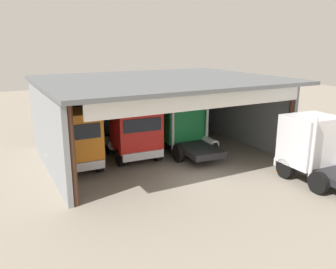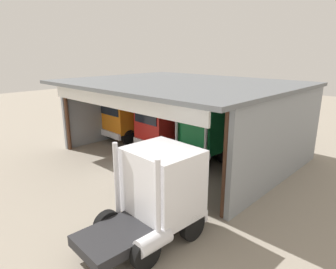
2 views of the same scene
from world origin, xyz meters
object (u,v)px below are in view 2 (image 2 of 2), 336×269
oil_drum (180,128)px  tool_cart (287,150)px  truck_green_center_left_bay (202,133)px  traffic_cone (170,206)px  truck_red_yard_outside (162,125)px  truck_orange_right_bay (127,117)px  truck_white_center_bay (157,192)px

oil_drum → tool_cart: (8.68, 0.24, 0.04)m
truck_green_center_left_bay → oil_drum: truck_green_center_left_bay is taller
truck_green_center_left_bay → oil_drum: size_ratio=5.80×
oil_drum → traffic_cone: size_ratio=1.65×
traffic_cone → truck_green_center_left_bay: bearing=115.3°
truck_red_yard_outside → truck_green_center_left_bay: size_ratio=0.90×
truck_orange_right_bay → truck_white_center_bay: (10.34, -6.89, -0.09)m
truck_red_yard_outside → oil_drum: truck_red_yard_outside is taller
truck_red_yard_outside → truck_white_center_bay: (6.78, -7.06, 0.02)m
truck_white_center_bay → truck_orange_right_bay: bearing=149.2°
truck_orange_right_bay → truck_white_center_bay: 12.42m
oil_drum → tool_cart: tool_cart is taller
truck_orange_right_bay → oil_drum: truck_orange_right_bay is taller
truck_orange_right_bay → tool_cart: (10.47, 4.33, -1.28)m
truck_red_yard_outside → traffic_cone: size_ratio=8.66×
truck_orange_right_bay → oil_drum: (1.80, 4.09, -1.32)m
tool_cart → truck_red_yard_outside: bearing=-149.0°
truck_orange_right_bay → tool_cart: truck_orange_right_bay is taller
truck_white_center_bay → traffic_cone: 2.13m
truck_orange_right_bay → truck_white_center_bay: size_ratio=1.03×
truck_green_center_left_bay → oil_drum: (-5.13, 3.90, -1.32)m
truck_orange_right_bay → truck_green_center_left_bay: truck_green_center_left_bay is taller
oil_drum → traffic_cone: oil_drum is taller
truck_red_yard_outside → tool_cart: bearing=-145.7°
oil_drum → traffic_cone: bearing=-50.8°
truck_red_yard_outside → truck_green_center_left_bay: (3.37, 0.02, 0.11)m
truck_red_yard_outside → tool_cart: size_ratio=4.85×
truck_white_center_bay → tool_cart: 11.28m
truck_orange_right_bay → oil_drum: size_ratio=5.06×
truck_green_center_left_bay → truck_white_center_bay: truck_green_center_left_bay is taller
traffic_cone → tool_cart: bearing=84.9°
truck_white_center_bay → oil_drum: 13.96m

